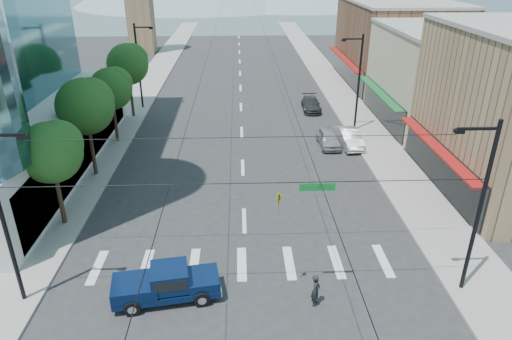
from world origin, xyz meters
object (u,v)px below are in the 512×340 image
object	(u,v)px
parked_car_near	(328,138)
parked_car_far	(311,104)
pickup_truck	(166,283)
parked_car_mid	(349,138)
pedestrian	(316,290)

from	to	relation	value
parked_car_near	parked_car_far	bearing A→B (deg)	88.98
parked_car_near	parked_car_far	distance (m)	10.26
pickup_truck	parked_car_mid	bearing A→B (deg)	46.49
pedestrian	parked_car_mid	xyz separation A→B (m)	(6.11, 20.00, -0.10)
pickup_truck	parked_car_far	bearing A→B (deg)	59.88
pickup_truck	parked_car_far	world-z (taller)	pickup_truck
parked_car_near	parked_car_mid	distance (m)	1.80
parked_car_near	parked_car_far	world-z (taller)	parked_car_near
parked_car_far	pedestrian	bearing A→B (deg)	-95.95
parked_car_mid	parked_car_far	size ratio (longest dim) A/B	0.99
pedestrian	parked_car_mid	bearing A→B (deg)	2.39
pickup_truck	parked_car_far	size ratio (longest dim) A/B	1.17
pedestrian	parked_car_near	xyz separation A→B (m)	(4.31, 20.13, -0.13)
pickup_truck	parked_car_mid	world-z (taller)	pickup_truck
pedestrian	parked_car_mid	world-z (taller)	pedestrian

